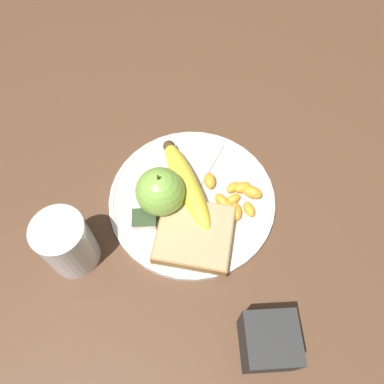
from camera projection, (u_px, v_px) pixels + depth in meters
name	position (u px, v px, depth m)	size (l,w,h in m)	color
ground_plane	(192.00, 201.00, 0.65)	(3.00, 3.00, 0.00)	brown
plate	(192.00, 199.00, 0.64)	(0.28, 0.28, 0.01)	silver
juice_glass	(68.00, 244.00, 0.55)	(0.08, 0.08, 0.11)	silver
apple	(160.00, 192.00, 0.59)	(0.08, 0.08, 0.09)	#84BC47
banana	(186.00, 183.00, 0.63)	(0.10, 0.19, 0.04)	yellow
bread_slice	(197.00, 234.00, 0.59)	(0.14, 0.14, 0.02)	olive
fork	(192.00, 194.00, 0.64)	(0.12, 0.18, 0.00)	silver
jam_packet	(145.00, 220.00, 0.60)	(0.04, 0.03, 0.02)	white
orange_segment_0	(234.00, 199.00, 0.63)	(0.03, 0.03, 0.01)	#F9A32D
orange_segment_1	(210.00, 181.00, 0.64)	(0.02, 0.03, 0.02)	#F9A32D
orange_segment_2	(222.00, 201.00, 0.62)	(0.03, 0.04, 0.02)	#F9A32D
orange_segment_3	(233.00, 187.00, 0.64)	(0.03, 0.03, 0.01)	#F9A32D
orange_segment_4	(229.00, 207.00, 0.62)	(0.03, 0.03, 0.02)	#F9A32D
orange_segment_5	(249.00, 209.00, 0.62)	(0.02, 0.03, 0.02)	#F9A32D
orange_segment_6	(242.00, 187.00, 0.64)	(0.03, 0.03, 0.02)	#F9A32D
orange_segment_7	(252.00, 191.00, 0.63)	(0.04, 0.03, 0.02)	#F9A32D
orange_segment_8	(236.00, 211.00, 0.61)	(0.02, 0.03, 0.02)	#F9A32D
condiment_caddy	(268.00, 342.00, 0.50)	(0.07, 0.07, 0.08)	#2D2D2D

